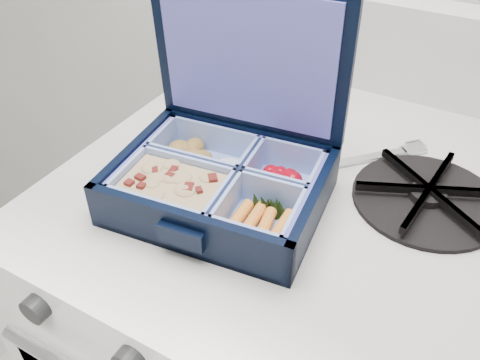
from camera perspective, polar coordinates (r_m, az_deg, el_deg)
The scene contains 4 objects.
bento_box at distance 0.59m, azimuth -2.23°, elevation -0.52°, with size 0.24×0.18×0.06m, color black, non-canonical shape.
burner_grate at distance 0.64m, azimuth 20.35°, elevation -1.38°, with size 0.18×0.18×0.03m, color black.
burner_grate_rear at distance 0.84m, azimuth 3.29°, elevation 10.72°, with size 0.16×0.16×0.02m, color black.
fork at distance 0.69m, azimuth 12.74°, elevation 2.16°, with size 0.02×0.19×0.01m, color silver, non-canonical shape.
Camera 1 is at (-0.05, 1.18, 1.32)m, focal length 38.00 mm.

